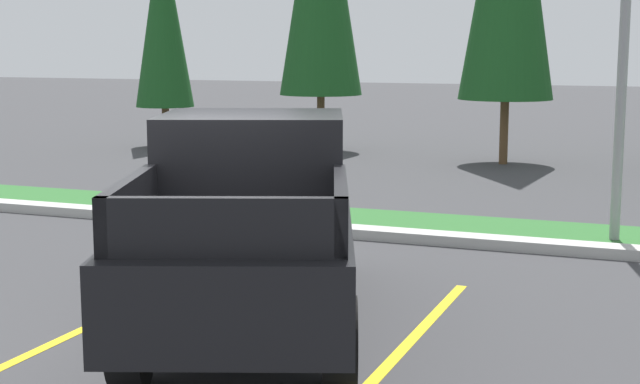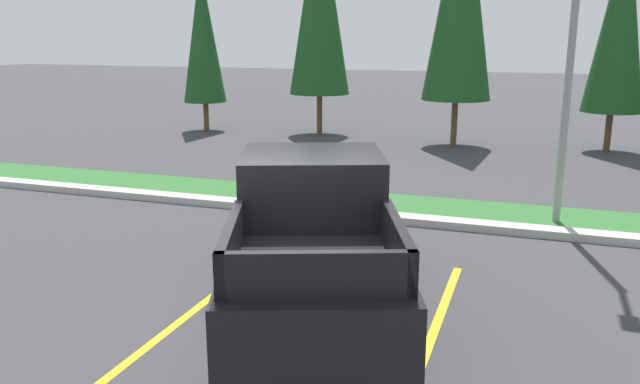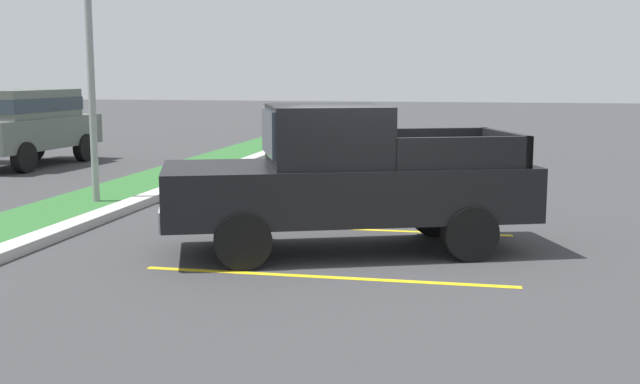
% 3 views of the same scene
% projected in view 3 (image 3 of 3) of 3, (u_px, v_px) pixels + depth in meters
% --- Properties ---
extents(ground_plane, '(120.00, 120.00, 0.00)m').
position_uv_depth(ground_plane, '(369.00, 258.00, 10.94)').
color(ground_plane, '#38383A').
extents(parking_line_near, '(0.12, 4.80, 0.01)m').
position_uv_depth(parking_line_near, '(326.00, 277.00, 9.89)').
color(parking_line_near, yellow).
rests_on(parking_line_near, ground).
extents(parking_line_far, '(0.12, 4.80, 0.01)m').
position_uv_depth(parking_line_far, '(363.00, 229.00, 12.89)').
color(parking_line_far, yellow).
rests_on(parking_line_far, ground).
extents(curb_strip, '(56.00, 0.40, 0.15)m').
position_uv_depth(curb_strip, '(44.00, 237.00, 11.93)').
color(curb_strip, '#B2B2AD').
rests_on(curb_strip, ground).
extents(pickup_truck_main, '(3.60, 5.55, 2.10)m').
position_uv_depth(pickup_truck_main, '(344.00, 180.00, 11.23)').
color(pickup_truck_main, black).
rests_on(pickup_truck_main, ground).
extents(suv_distant, '(4.71, 2.19, 2.10)m').
position_uv_depth(suv_distant, '(26.00, 121.00, 21.53)').
color(suv_distant, black).
rests_on(suv_distant, ground).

